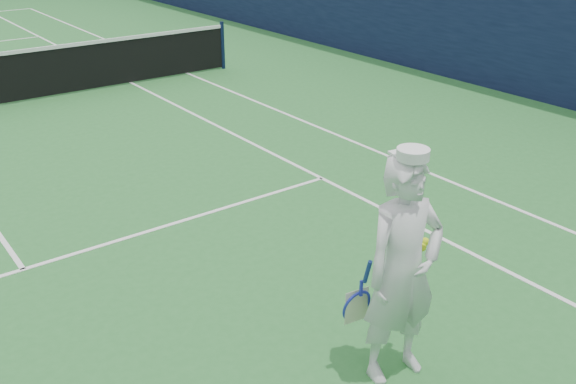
% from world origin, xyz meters
% --- Properties ---
extents(tennis_player, '(0.78, 0.58, 1.98)m').
position_xyz_m(tennis_player, '(2.04, -9.90, 0.97)').
color(tennis_player, silver).
rests_on(tennis_player, ground).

